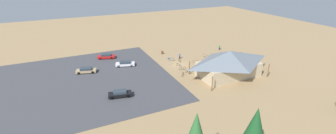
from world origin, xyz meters
TOP-DOWN VIEW (x-y plane):
  - ground at (0.00, 0.00)m, footprint 160.00×160.00m
  - parking_lot_asphalt at (23.57, -0.30)m, footprint 37.77×35.88m
  - bike_pavilion at (-7.22, 10.73)m, footprint 15.63×9.41m
  - trash_bin at (0.59, -9.29)m, footprint 0.60×0.60m
  - lot_sign at (2.60, -0.48)m, footprint 0.56×0.08m
  - pine_center at (7.41, 33.16)m, footprint 3.20×3.20m
  - pine_far_east at (13.87, 30.67)m, footprint 3.18×3.18m
  - bicycle_red_front_row at (-12.30, 2.28)m, footprint 1.36×1.05m
  - bicycle_purple_back_row at (-14.07, 0.22)m, footprint 0.48×1.69m
  - bicycle_silver_trailside at (0.46, -3.20)m, footprint 1.36×1.06m
  - bicycle_white_lone_west at (-9.36, -1.49)m, footprint 0.95×1.60m
  - bicycle_black_edge_south at (0.54, 5.86)m, footprint 0.80×1.47m
  - bicycle_yellow_near_sign at (-1.07, -1.61)m, footprint 0.48×1.78m
  - bicycle_green_lone_east at (-14.85, -1.43)m, footprint 0.66×1.64m
  - bicycle_teal_yard_center at (-11.03, -1.14)m, footprint 0.84×1.68m
  - bicycle_orange_edge_north at (-4.61, 0.96)m, footprint 1.17×1.37m
  - bicycle_blue_yard_right at (0.81, 3.47)m, footprint 1.74×0.48m
  - bicycle_red_yard_front at (2.33, 6.58)m, footprint 1.24×1.23m
  - bicycle_purple_mid_cluster at (0.52, 0.96)m, footprint 0.74×1.50m
  - car_black_inner_stall at (17.85, 9.82)m, footprint 4.67×2.60m
  - car_tan_second_row at (22.35, -4.67)m, footprint 4.90×2.92m
  - car_white_aisle_side at (12.84, -4.86)m, footprint 5.07×3.19m
  - car_red_near_entry at (16.09, -12.35)m, footprint 4.90×3.12m
  - visitor_by_pavilion at (-16.84, -5.29)m, footprint 0.36×0.36m
  - visitor_at_bikes at (-15.76, 8.19)m, footprint 0.39×0.36m
  - visitor_crossing_yard at (-2.18, -3.62)m, footprint 0.36×0.36m

SIDE VIEW (x-z plane):
  - ground at x=0.00m, z-range 0.00..0.00m
  - parking_lot_asphalt at x=23.57m, z-range 0.00..0.05m
  - bicycle_black_edge_south at x=0.54m, z-range -0.06..0.75m
  - bicycle_green_lone_east at x=-14.85m, z-range -0.05..0.75m
  - bicycle_red_front_row at x=-12.30m, z-range -0.06..0.76m
  - bicycle_purple_back_row at x=-14.07m, z-range -0.06..0.76m
  - bicycle_purple_mid_cluster at x=0.52m, z-range -0.05..0.76m
  - bicycle_yellow_near_sign at x=-1.07m, z-range -0.04..0.79m
  - bicycle_red_yard_front at x=2.33m, z-range -0.06..0.81m
  - bicycle_orange_edge_north at x=-4.61m, z-range -0.04..0.79m
  - bicycle_silver_trailside at x=0.46m, z-range -0.04..0.82m
  - bicycle_blue_yard_right at x=0.81m, z-range -0.03..0.81m
  - bicycle_teal_yard_center at x=-11.03m, z-range -0.06..0.84m
  - bicycle_white_lone_west at x=-9.36m, z-range -0.05..0.85m
  - trash_bin at x=0.59m, z-range 0.00..0.90m
  - car_black_inner_stall at x=17.85m, z-range 0.06..1.33m
  - car_tan_second_row at x=22.35m, z-range 0.05..1.34m
  - car_white_aisle_side at x=12.84m, z-range 0.05..1.34m
  - car_red_near_entry at x=16.09m, z-range 0.05..1.41m
  - visitor_crossing_yard at x=-2.18m, z-range 0.04..1.71m
  - visitor_by_pavilion at x=-16.84m, z-range 0.04..1.82m
  - visitor_at_bikes at x=-15.76m, z-range 0.05..1.87m
  - lot_sign at x=2.60m, z-range 0.31..2.51m
  - bike_pavilion at x=-7.22m, z-range 0.29..6.29m
  - pine_far_east at x=13.87m, z-range 1.14..9.22m
  - pine_center at x=7.41m, z-range 1.43..9.82m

